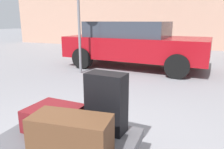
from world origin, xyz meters
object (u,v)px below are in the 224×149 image
Objects in this scene: suitcase_maroon_rear_right at (54,118)px; suitcase_black_rear_left at (106,103)px; no_parking_sign at (79,17)px; duffel_bag_brown_stacked_top at (71,136)px; luggage_cart at (69,143)px; parked_car at (134,43)px.

suitcase_maroon_rear_right is 0.58m from suitcase_black_rear_left.
no_parking_sign is (-1.67, 3.55, 1.07)m from suitcase_maroon_rear_right.
duffel_bag_brown_stacked_top is at bearing -35.62° from suitcase_maroon_rear_right.
suitcase_maroon_rear_right reaches higher than luggage_cart.
suitcase_black_rear_left reaches higher than duffel_bag_brown_stacked_top.
duffel_bag_brown_stacked_top is (-0.12, -0.49, -0.13)m from suitcase_black_rear_left.
luggage_cart is at bearing 121.94° from duffel_bag_brown_stacked_top.
suitcase_maroon_rear_right is 0.21× the size of no_parking_sign.
no_parking_sign is at bearing 117.43° from luggage_cart.
suitcase_maroon_rear_right is at bearing 157.68° from luggage_cart.
parked_car is 1.78× the size of no_parking_sign.
luggage_cart is at bearing -135.79° from suitcase_black_rear_left.
no_parking_sign is at bearing -132.53° from parked_car.
suitcase_black_rear_left is (0.53, 0.16, 0.19)m from suitcase_maroon_rear_right.
duffel_bag_brown_stacked_top is 5.26m from parked_car.
suitcase_black_rear_left is at bearing -57.11° from no_parking_sign.
parked_car is at bearing 98.12° from luggage_cart.
luggage_cart is 0.53× the size of no_parking_sign.
suitcase_maroon_rear_right is at bearing -64.88° from no_parking_sign.
no_parking_sign is (-2.20, 3.39, 0.88)m from suitcase_black_rear_left.
suitcase_black_rear_left is 4.80m from parked_car.
no_parking_sign reaches higher than duffel_bag_brown_stacked_top.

